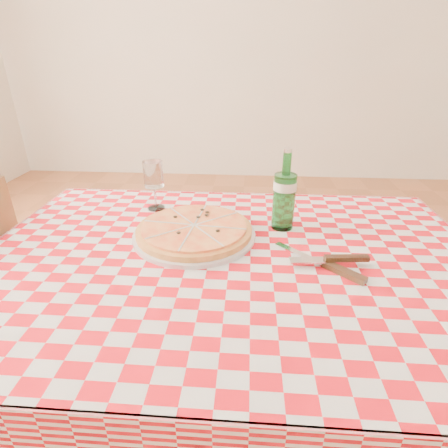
% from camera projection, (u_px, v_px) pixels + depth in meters
% --- Properties ---
extents(dining_table, '(1.20, 0.80, 0.75)m').
position_uv_depth(dining_table, '(230.00, 287.00, 0.94)').
color(dining_table, brown).
rests_on(dining_table, ground).
extents(tablecloth, '(1.30, 0.90, 0.01)m').
position_uv_depth(tablecloth, '(230.00, 257.00, 0.89)').
color(tablecloth, '#B10A14').
rests_on(tablecloth, dining_table).
extents(pizza_plate, '(0.38, 0.38, 0.04)m').
position_uv_depth(pizza_plate, '(194.00, 229.00, 0.98)').
color(pizza_plate, '#D68E47').
rests_on(pizza_plate, tablecloth).
extents(water_bottle, '(0.08, 0.08, 0.24)m').
position_uv_depth(water_bottle, '(285.00, 190.00, 0.99)').
color(water_bottle, '#1A6925').
rests_on(water_bottle, tablecloth).
extents(wine_glass, '(0.07, 0.07, 0.16)m').
position_uv_depth(wine_glass, '(154.00, 186.00, 1.13)').
color(wine_glass, white).
rests_on(wine_glass, tablecloth).
extents(cutlery, '(0.32, 0.29, 0.03)m').
position_uv_depth(cutlery, '(324.00, 261.00, 0.84)').
color(cutlery, silver).
rests_on(cutlery, tablecloth).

